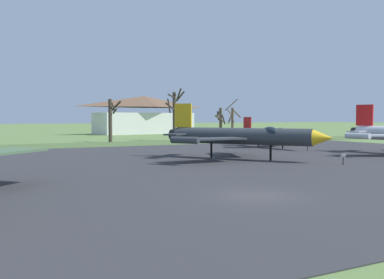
{
  "coord_description": "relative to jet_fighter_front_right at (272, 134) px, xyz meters",
  "views": [
    {
      "loc": [
        -13.0,
        -18.5,
        4.18
      ],
      "look_at": [
        3.74,
        15.12,
        2.25
      ],
      "focal_mm": 39.7,
      "sensor_mm": 36.0,
      "label": 1
    }
  ],
  "objects": [
    {
      "name": "bare_tree_right_of_center",
      "position": [
        -4.14,
        23.86,
        3.25
      ],
      "size": [
        3.47,
        3.4,
        9.65
      ],
      "color": "#42382D",
      "rests_on": "ground"
    },
    {
      "name": "grass_verge_strip",
      "position": [
        -22.95,
        17.86,
        -1.96
      ],
      "size": [
        149.04,
        12.0,
        0.06
      ],
      "primitive_type": "cube",
      "color": "#4C6634",
      "rests_on": "ground"
    },
    {
      "name": "visitor_building",
      "position": [
        2.74,
        58.58,
        2.87
      ],
      "size": [
        28.21,
        14.14,
        9.91
      ],
      "color": "silver",
      "rests_on": "ground"
    },
    {
      "name": "info_placard_front_right",
      "position": [
        0.29,
        -6.7,
        -1.39
      ],
      "size": [
        0.57,
        0.33,
        0.95
      ],
      "color": "black",
      "rests_on": "ground"
    },
    {
      "name": "jet_fighter_front_right",
      "position": [
        0.0,
        0.0,
        0.0
      ],
      "size": [
        9.67,
        14.62,
        4.3
      ],
      "color": "#565B60",
      "rests_on": "ground"
    },
    {
      "name": "asphalt_apron",
      "position": [
        -22.95,
        -13.55,
        -1.97
      ],
      "size": [
        89.04,
        50.83,
        0.05
      ],
      "primitive_type": "cube",
      "color": "#333335",
      "rests_on": "ground"
    },
    {
      "name": "jet_fighter_rear_left",
      "position": [
        -12.86,
        -11.85,
        0.4
      ],
      "size": [
        14.04,
        15.14,
        5.69
      ],
      "color": "#33383D",
      "rests_on": "ground"
    },
    {
      "name": "bare_tree_backdrop_extra",
      "position": [
        8.14,
        23.48,
        1.61
      ],
      "size": [
        2.67,
        3.22,
        8.0
      ],
      "color": "brown",
      "rests_on": "ground"
    },
    {
      "name": "bare_tree_center",
      "position": [
        -16.05,
        23.71,
        2.08
      ],
      "size": [
        2.3,
        2.91,
        7.37
      ],
      "color": "#42382D",
      "rests_on": "ground"
    },
    {
      "name": "bare_tree_far_right",
      "position": [
        6.2,
        24.81,
        1.39
      ],
      "size": [
        2.54,
        2.34,
        6.13
      ],
      "color": "brown",
      "rests_on": "ground"
    },
    {
      "name": "info_placard_rear_left",
      "position": [
        -7.62,
        -20.11,
        -1.4
      ],
      "size": [
        0.52,
        0.3,
        0.98
      ],
      "color": "black",
      "rests_on": "ground"
    },
    {
      "name": "ground_plane",
      "position": [
        -22.95,
        -28.8,
        -1.99
      ],
      "size": [
        600.0,
        600.0,
        0.0
      ],
      "primitive_type": "plane",
      "color": "#607F42"
    }
  ]
}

